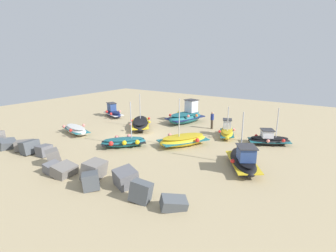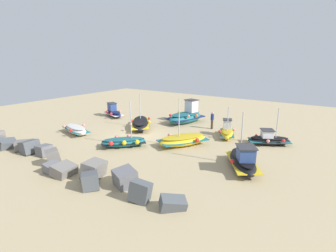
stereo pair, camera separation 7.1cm
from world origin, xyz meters
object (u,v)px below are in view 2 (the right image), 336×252
(fishing_boat_1, at_px, (269,139))
(fishing_boat_0, at_px, (113,112))
(fishing_boat_7, at_px, (243,160))
(fishing_boat_3, at_px, (186,116))
(fishing_boat_2, at_px, (124,142))
(person_walking, at_px, (212,119))
(fishing_boat_8, at_px, (140,123))
(fishing_boat_4, at_px, (227,132))
(fishing_boat_6, at_px, (76,129))
(fishing_boat_5, at_px, (183,140))

(fishing_boat_1, bearing_deg, fishing_boat_0, -29.73)
(fishing_boat_1, height_order, fishing_boat_7, fishing_boat_7)
(fishing_boat_7, bearing_deg, fishing_boat_3, -164.99)
(fishing_boat_0, bearing_deg, fishing_boat_2, 160.48)
(fishing_boat_2, height_order, fishing_boat_7, fishing_boat_2)
(fishing_boat_3, bearing_deg, person_walking, -86.64)
(fishing_boat_1, bearing_deg, fishing_boat_8, -19.72)
(fishing_boat_2, xyz_separation_m, fishing_boat_4, (-5.76, -7.08, 0.11))
(fishing_boat_1, bearing_deg, fishing_boat_6, -5.49)
(fishing_boat_1, relative_size, fishing_boat_8, 0.76)
(fishing_boat_0, bearing_deg, fishing_boat_5, -178.56)
(fishing_boat_1, relative_size, fishing_boat_2, 0.98)
(person_walking, bearing_deg, fishing_boat_4, 81.39)
(fishing_boat_1, bearing_deg, fishing_boat_3, -44.06)
(fishing_boat_5, xyz_separation_m, fishing_boat_7, (-5.52, 1.79, 0.13))
(fishing_boat_5, xyz_separation_m, person_walking, (0.24, -5.88, 0.54))
(fishing_boat_0, xyz_separation_m, fishing_boat_4, (-14.26, 0.05, -0.03))
(fishing_boat_5, distance_m, fishing_boat_7, 5.80)
(fishing_boat_5, bearing_deg, fishing_boat_0, 100.53)
(fishing_boat_5, relative_size, fishing_boat_6, 1.18)
(fishing_boat_7, bearing_deg, fishing_boat_5, -140.57)
(fishing_boat_3, relative_size, person_walking, 2.79)
(fishing_boat_1, bearing_deg, person_walking, -46.13)
(fishing_boat_0, relative_size, fishing_boat_1, 1.04)
(fishing_boat_3, bearing_deg, fishing_boat_8, 163.53)
(fishing_boat_0, distance_m, person_walking, 12.14)
(fishing_boat_6, xyz_separation_m, person_walking, (-9.68, -8.65, 0.60))
(fishing_boat_8, bearing_deg, fishing_boat_3, 109.80)
(fishing_boat_2, bearing_deg, fishing_boat_0, -87.35)
(fishing_boat_3, relative_size, fishing_boat_5, 1.08)
(fishing_boat_0, height_order, fishing_boat_4, fishing_boat_4)
(fishing_boat_0, bearing_deg, person_walking, -151.72)
(fishing_boat_5, bearing_deg, fishing_boat_2, 157.28)
(fishing_boat_1, height_order, fishing_boat_4, fishing_boat_1)
(fishing_boat_7, bearing_deg, fishing_boat_6, -118.95)
(fishing_boat_1, relative_size, fishing_boat_6, 0.94)
(fishing_boat_6, bearing_deg, fishing_boat_5, -149.21)
(fishing_boat_4, bearing_deg, fishing_boat_3, 43.44)
(fishing_boat_3, height_order, fishing_boat_8, fishing_boat_8)
(fishing_boat_5, xyz_separation_m, fishing_boat_8, (6.24, -2.09, 0.02))
(fishing_boat_4, xyz_separation_m, fishing_boat_7, (-3.51, 5.97, 0.09))
(fishing_boat_1, relative_size, fishing_boat_5, 0.80)
(fishing_boat_7, bearing_deg, fishing_boat_8, -140.84)
(fishing_boat_0, bearing_deg, fishing_boat_1, -159.94)
(fishing_boat_0, distance_m, fishing_boat_4, 14.26)
(fishing_boat_2, height_order, fishing_boat_5, fishing_boat_5)
(fishing_boat_5, bearing_deg, fishing_boat_8, 101.06)
(fishing_boat_8, xyz_separation_m, person_walking, (-6.00, -3.79, 0.52))
(fishing_boat_0, height_order, fishing_boat_6, fishing_boat_0)
(fishing_boat_6, height_order, fishing_boat_8, fishing_boat_8)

